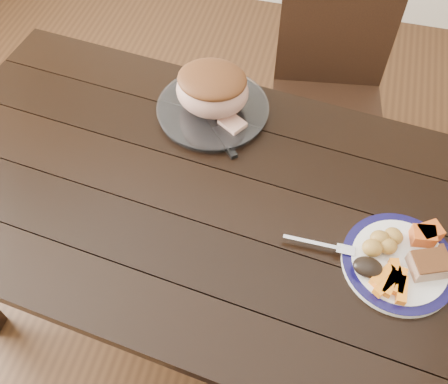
% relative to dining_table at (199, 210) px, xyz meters
% --- Properties ---
extents(ground, '(4.00, 4.00, 0.00)m').
position_rel_dining_table_xyz_m(ground, '(-0.00, 0.00, -0.66)').
color(ground, '#472B16').
rests_on(ground, ground).
extents(dining_table, '(1.68, 1.06, 0.75)m').
position_rel_dining_table_xyz_m(dining_table, '(0.00, 0.00, 0.00)').
color(dining_table, black).
rests_on(dining_table, ground).
extents(chair_far, '(0.48, 0.49, 0.93)m').
position_rel_dining_table_xyz_m(chair_far, '(0.30, 0.74, -0.13)').
color(chair_far, black).
rests_on(chair_far, ground).
extents(dinner_plate, '(0.28, 0.28, 0.02)m').
position_rel_dining_table_xyz_m(dinner_plate, '(0.54, -0.09, 0.10)').
color(dinner_plate, white).
rests_on(dinner_plate, dining_table).
extents(plate_rim, '(0.28, 0.28, 0.02)m').
position_rel_dining_table_xyz_m(plate_rim, '(0.54, -0.09, 0.11)').
color(plate_rim, '#0E0B39').
rests_on(plate_rim, dinner_plate).
extents(serving_platter, '(0.33, 0.33, 0.02)m').
position_rel_dining_table_xyz_m(serving_platter, '(-0.04, 0.30, 0.10)').
color(serving_platter, white).
rests_on(serving_platter, dining_table).
extents(pork_slice, '(0.10, 0.09, 0.04)m').
position_rel_dining_table_xyz_m(pork_slice, '(0.60, -0.09, 0.13)').
color(pork_slice, tan).
rests_on(pork_slice, dinner_plate).
extents(roasted_potatoes, '(0.10, 0.09, 0.04)m').
position_rel_dining_table_xyz_m(roasted_potatoes, '(0.49, -0.06, 0.13)').
color(roasted_potatoes, gold).
rests_on(roasted_potatoes, dinner_plate).
extents(carrot_batons, '(0.09, 0.11, 0.02)m').
position_rel_dining_table_xyz_m(carrot_batons, '(0.52, -0.15, 0.12)').
color(carrot_batons, orange).
rests_on(carrot_batons, dinner_plate).
extents(pumpkin_wedges, '(0.08, 0.07, 0.04)m').
position_rel_dining_table_xyz_m(pumpkin_wedges, '(0.59, -0.01, 0.13)').
color(pumpkin_wedges, orange).
rests_on(pumpkin_wedges, dinner_plate).
extents(dark_mushroom, '(0.07, 0.05, 0.03)m').
position_rel_dining_table_xyz_m(dark_mushroom, '(0.46, -0.13, 0.13)').
color(dark_mushroom, black).
rests_on(dark_mushroom, dinner_plate).
extents(fork, '(0.18, 0.03, 0.00)m').
position_rel_dining_table_xyz_m(fork, '(0.35, -0.09, 0.11)').
color(fork, silver).
rests_on(fork, dinner_plate).
extents(roast_joint, '(0.21, 0.18, 0.14)m').
position_rel_dining_table_xyz_m(roast_joint, '(-0.04, 0.30, 0.18)').
color(roast_joint, tan).
rests_on(roast_joint, serving_platter).
extents(cut_slice, '(0.09, 0.08, 0.02)m').
position_rel_dining_table_xyz_m(cut_slice, '(0.04, 0.24, 0.12)').
color(cut_slice, tan).
rests_on(cut_slice, serving_platter).
extents(carving_knife, '(0.23, 0.26, 0.01)m').
position_rel_dining_table_xyz_m(carving_knife, '(0.01, 0.21, 0.10)').
color(carving_knife, silver).
rests_on(carving_knife, dining_table).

